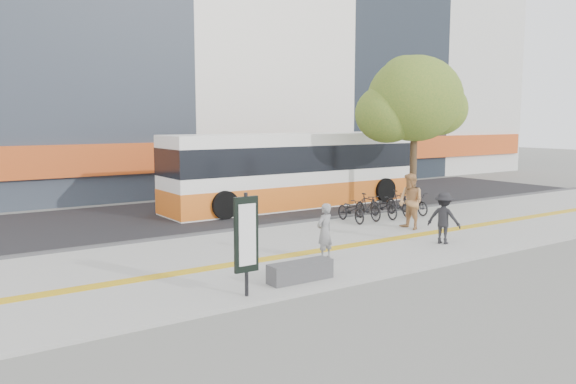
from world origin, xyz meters
TOP-DOWN VIEW (x-y plane):
  - ground at (0.00, 0.00)m, footprint 120.00×120.00m
  - sidewalk at (0.00, 1.50)m, footprint 40.00×7.00m
  - tactile_strip at (0.00, 1.00)m, footprint 40.00×0.45m
  - street at (0.00, 9.00)m, footprint 40.00×8.00m
  - curb at (0.00, 5.00)m, footprint 40.00×0.25m
  - bench at (-2.60, -1.20)m, footprint 1.60×0.45m
  - signboard at (-4.20, -1.51)m, footprint 0.55×0.10m
  - street_tree at (7.18, 4.82)m, footprint 4.40×3.80m
  - bus at (4.02, 8.50)m, footprint 11.71×2.78m
  - bicycle_row at (4.95, 4.00)m, footprint 4.00×1.74m
  - seated_woman at (-0.86, 0.13)m, footprint 0.62×0.48m
  - pedestrian_tan at (4.14, 1.86)m, footprint 0.75×0.95m
  - pedestrian_dark at (3.28, -0.32)m, footprint 0.93×1.15m

SIDE VIEW (x-z plane):
  - ground at x=0.00m, z-range 0.00..0.00m
  - street at x=0.00m, z-range 0.00..0.06m
  - sidewalk at x=0.00m, z-range 0.00..0.08m
  - curb at x=0.00m, z-range 0.00..0.14m
  - tactile_strip at x=0.00m, z-range 0.08..0.09m
  - bench at x=-2.60m, z-range 0.08..0.53m
  - bicycle_row at x=4.95m, z-range 0.05..1.03m
  - seated_woman at x=-0.86m, z-range 0.08..1.58m
  - pedestrian_dark at x=3.28m, z-range 0.08..1.63m
  - pedestrian_tan at x=4.14m, z-range 0.08..1.97m
  - signboard at x=-4.20m, z-range 0.27..2.47m
  - bus at x=4.02m, z-range -0.03..3.08m
  - street_tree at x=7.18m, z-range 1.36..7.67m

